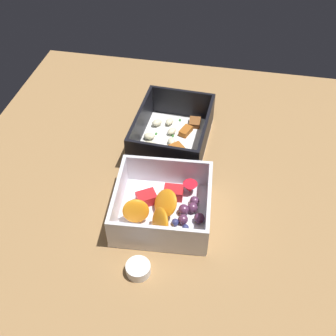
# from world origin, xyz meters

# --- Properties ---
(table_surface) EXTENTS (0.80, 0.80, 0.02)m
(table_surface) POSITION_xyz_m (0.00, 0.00, 0.01)
(table_surface) COLOR #9E7547
(table_surface) RESTS_ON ground
(pasta_container) EXTENTS (0.19, 0.14, 0.07)m
(pasta_container) POSITION_xyz_m (-0.10, -0.02, 0.04)
(pasta_container) COLOR white
(pasta_container) RESTS_ON table_surface
(fruit_bowl) EXTENTS (0.16, 0.17, 0.06)m
(fruit_bowl) POSITION_xyz_m (0.09, 0.00, 0.04)
(fruit_bowl) COLOR white
(fruit_bowl) RESTS_ON table_surface
(paper_cup_liner) EXTENTS (0.04, 0.04, 0.02)m
(paper_cup_liner) POSITION_xyz_m (0.20, -0.01, 0.03)
(paper_cup_liner) COLOR white
(paper_cup_liner) RESTS_ON table_surface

